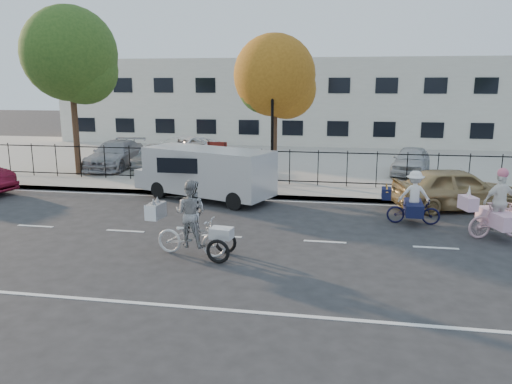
% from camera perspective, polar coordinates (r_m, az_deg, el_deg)
% --- Properties ---
extents(ground, '(120.00, 120.00, 0.00)m').
position_cam_1_polar(ground, '(14.69, -3.95, -5.07)').
color(ground, '#333334').
extents(road_markings, '(60.00, 9.52, 0.01)m').
position_cam_1_polar(road_markings, '(14.68, -3.95, -5.05)').
color(road_markings, silver).
rests_on(road_markings, ground).
extents(curb, '(60.00, 0.10, 0.15)m').
position_cam_1_polar(curb, '(19.44, -0.38, -0.45)').
color(curb, '#A8A399').
rests_on(curb, ground).
extents(sidewalk, '(60.00, 2.20, 0.15)m').
position_cam_1_polar(sidewalk, '(20.44, 0.15, 0.20)').
color(sidewalk, '#A8A399').
rests_on(sidewalk, ground).
extents(parking_lot, '(60.00, 15.60, 0.15)m').
position_cam_1_polar(parking_lot, '(29.11, 3.15, 3.86)').
color(parking_lot, '#A8A399').
rests_on(parking_lot, ground).
extents(iron_fence, '(58.00, 0.06, 1.50)m').
position_cam_1_polar(iron_fence, '(21.35, 0.65, 2.98)').
color(iron_fence, black).
rests_on(iron_fence, sidewalk).
extents(building, '(34.00, 10.00, 6.00)m').
position_cam_1_polar(building, '(38.76, 5.02, 10.31)').
color(building, silver).
rests_on(building, ground).
extents(lamppost, '(0.36, 0.36, 4.33)m').
position_cam_1_polar(lamppost, '(20.63, 1.87, 8.82)').
color(lamppost, black).
rests_on(lamppost, sidewalk).
extents(street_sign, '(0.85, 0.06, 1.80)m').
position_cam_1_polar(street_sign, '(21.27, -4.46, 4.31)').
color(street_sign, black).
rests_on(street_sign, sidewalk).
extents(zebra_trike, '(2.34, 1.03, 2.00)m').
position_cam_1_polar(zebra_trike, '(13.00, -7.39, -3.93)').
color(zebra_trike, silver).
rests_on(zebra_trike, ground).
extents(unicorn_bike, '(2.09, 1.51, 2.06)m').
position_cam_1_polar(unicorn_bike, '(15.88, 25.89, -2.13)').
color(unicorn_bike, beige).
rests_on(unicorn_bike, ground).
extents(bull_bike, '(1.84, 1.26, 1.71)m').
position_cam_1_polar(bull_bike, '(16.51, 17.50, -1.19)').
color(bull_bike, black).
rests_on(bull_bike, ground).
extents(white_van, '(5.97, 3.56, 1.95)m').
position_cam_1_polar(white_van, '(19.09, -5.79, 2.33)').
color(white_van, silver).
rests_on(white_van, ground).
extents(gold_sedan, '(4.71, 2.76, 1.50)m').
position_cam_1_polar(gold_sedan, '(18.87, 21.94, 0.35)').
color(gold_sedan, tan).
rests_on(gold_sedan, ground).
extents(pedestrian, '(0.58, 0.39, 1.54)m').
position_cam_1_polar(pedestrian, '(21.93, -9.57, 3.10)').
color(pedestrian, black).
rests_on(pedestrian, sidewalk).
extents(lot_car_a, '(2.11, 4.75, 1.36)m').
position_cam_1_polar(lot_car_a, '(26.26, -15.78, 4.13)').
color(lot_car_a, '#97999E').
rests_on(lot_car_a, parking_lot).
extents(lot_car_b, '(3.98, 5.81, 1.48)m').
position_cam_1_polar(lot_car_b, '(26.38, -8.55, 4.63)').
color(lot_car_b, white).
rests_on(lot_car_b, parking_lot).
extents(lot_car_c, '(1.55, 3.69, 1.19)m').
position_cam_1_polar(lot_car_c, '(25.43, -11.15, 3.91)').
color(lot_car_c, '#484C50').
rests_on(lot_car_c, parking_lot).
extents(lot_car_d, '(2.38, 4.05, 1.29)m').
position_cam_1_polar(lot_car_d, '(24.68, 17.31, 3.46)').
color(lot_car_d, '#B0B4B8').
rests_on(lot_car_d, parking_lot).
extents(tree_west, '(4.25, 4.25, 7.79)m').
position_cam_1_polar(tree_west, '(24.70, -20.12, 14.12)').
color(tree_west, '#442D1D').
rests_on(tree_west, ground).
extents(tree_mid, '(3.56, 3.53, 6.47)m').
position_cam_1_polar(tree_mid, '(22.03, 2.51, 12.73)').
color(tree_mid, '#442D1D').
rests_on(tree_mid, ground).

